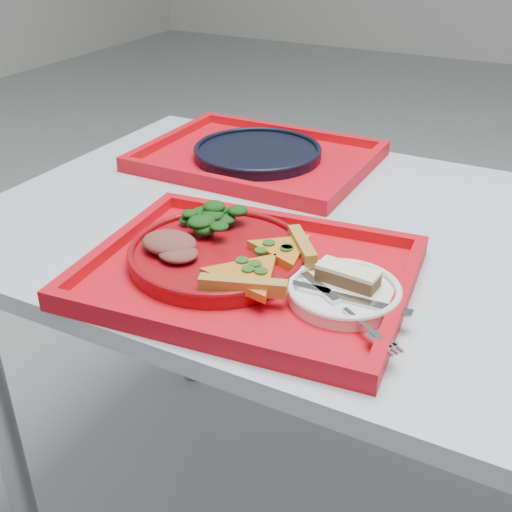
% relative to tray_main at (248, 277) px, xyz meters
% --- Properties ---
extents(table, '(1.60, 0.80, 0.75)m').
position_rel_tray_main_xyz_m(table, '(0.25, 0.21, -0.08)').
color(table, '#A9B5BD').
rests_on(table, ground).
extents(tray_main, '(0.48, 0.39, 0.01)m').
position_rel_tray_main_xyz_m(tray_main, '(0.00, 0.00, 0.00)').
color(tray_main, red).
rests_on(tray_main, table).
extents(tray_far, '(0.45, 0.35, 0.01)m').
position_rel_tray_main_xyz_m(tray_far, '(-0.20, 0.42, 0.00)').
color(tray_far, red).
rests_on(tray_far, table).
extents(dinner_plate, '(0.26, 0.26, 0.02)m').
position_rel_tray_main_xyz_m(dinner_plate, '(-0.05, 0.01, 0.02)').
color(dinner_plate, maroon).
rests_on(dinner_plate, tray_main).
extents(side_plate, '(0.15, 0.15, 0.01)m').
position_rel_tray_main_xyz_m(side_plate, '(0.15, 0.00, 0.01)').
color(side_plate, white).
rests_on(side_plate, tray_main).
extents(navy_plate, '(0.26, 0.26, 0.02)m').
position_rel_tray_main_xyz_m(navy_plate, '(-0.20, 0.42, 0.01)').
color(navy_plate, black).
rests_on(navy_plate, tray_far).
extents(pizza_slice_a, '(0.15, 0.16, 0.02)m').
position_rel_tray_main_xyz_m(pizza_slice_a, '(0.02, -0.04, 0.03)').
color(pizza_slice_a, gold).
rests_on(pizza_slice_a, dinner_plate).
extents(pizza_slice_b, '(0.15, 0.14, 0.02)m').
position_rel_tray_main_xyz_m(pizza_slice_b, '(0.03, 0.05, 0.03)').
color(pizza_slice_b, gold).
rests_on(pizza_slice_b, dinner_plate).
extents(salad_heap, '(0.09, 0.08, 0.04)m').
position_rel_tray_main_xyz_m(salad_heap, '(-0.10, 0.07, 0.05)').
color(salad_heap, black).
rests_on(salad_heap, dinner_plate).
extents(meat_portion, '(0.08, 0.07, 0.03)m').
position_rel_tray_main_xyz_m(meat_portion, '(-0.12, -0.02, 0.04)').
color(meat_portion, brown).
rests_on(meat_portion, dinner_plate).
extents(dessert_bar, '(0.09, 0.04, 0.02)m').
position_rel_tray_main_xyz_m(dessert_bar, '(0.14, 0.02, 0.03)').
color(dessert_bar, '#452B17').
rests_on(dessert_bar, side_plate).
extents(knife, '(0.19, 0.03, 0.01)m').
position_rel_tray_main_xyz_m(knife, '(0.15, -0.02, 0.02)').
color(knife, silver).
rests_on(knife, side_plate).
extents(fork, '(0.17, 0.12, 0.01)m').
position_rel_tray_main_xyz_m(fork, '(0.16, -0.04, 0.02)').
color(fork, silver).
rests_on(fork, side_plate).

